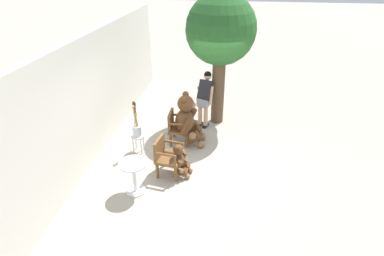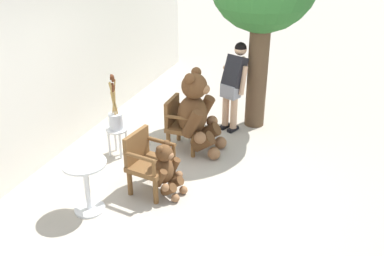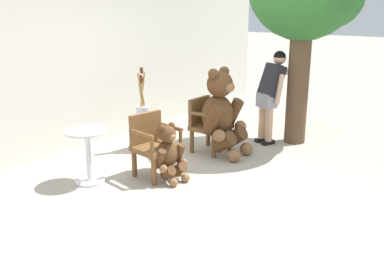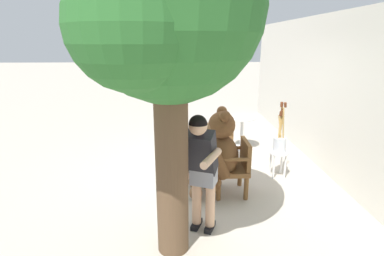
{
  "view_description": "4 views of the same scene",
  "coord_description": "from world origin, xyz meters",
  "px_view_note": "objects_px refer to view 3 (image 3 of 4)",
  "views": [
    {
      "loc": [
        -5.86,
        -0.76,
        4.2
      ],
      "look_at": [
        -0.14,
        0.04,
        0.9
      ],
      "focal_mm": 28.0,
      "sensor_mm": 36.0,
      "label": 1
    },
    {
      "loc": [
        -5.16,
        -1.79,
        3.45
      ],
      "look_at": [
        -0.28,
        0.0,
        0.88
      ],
      "focal_mm": 40.0,
      "sensor_mm": 36.0,
      "label": 2
    },
    {
      "loc": [
        -4.76,
        -3.24,
        2.27
      ],
      "look_at": [
        -0.08,
        0.29,
        0.59
      ],
      "focal_mm": 40.0,
      "sensor_mm": 36.0,
      "label": 3
    },
    {
      "loc": [
        4.92,
        -0.3,
        2.32
      ],
      "look_at": [
        0.09,
        -0.12,
        0.91
      ],
      "focal_mm": 28.0,
      "sensor_mm": 36.0,
      "label": 4
    }
  ],
  "objects_px": {
    "wooden_chair_left": "(154,143)",
    "teddy_bear_large": "(222,113)",
    "person_visitor": "(271,90)",
    "wooden_chair_right": "(208,123)",
    "teddy_bear_small": "(169,153)",
    "round_side_table": "(88,150)",
    "brush_bucket": "(143,110)",
    "white_stool": "(143,128)"
  },
  "relations": [
    {
      "from": "brush_bucket",
      "to": "wooden_chair_right",
      "type": "bearing_deg",
      "value": -57.26
    },
    {
      "from": "round_side_table",
      "to": "brush_bucket",
      "type": "bearing_deg",
      "value": 14.17
    },
    {
      "from": "teddy_bear_large",
      "to": "person_visitor",
      "type": "relative_size",
      "value": 0.88
    },
    {
      "from": "teddy_bear_large",
      "to": "teddy_bear_small",
      "type": "relative_size",
      "value": 1.74
    },
    {
      "from": "brush_bucket",
      "to": "white_stool",
      "type": "bearing_deg",
      "value": 29.96
    },
    {
      "from": "person_visitor",
      "to": "brush_bucket",
      "type": "bearing_deg",
      "value": 137.12
    },
    {
      "from": "wooden_chair_right",
      "to": "teddy_bear_small",
      "type": "xyz_separation_m",
      "value": [
        -1.31,
        -0.28,
        -0.08
      ]
    },
    {
      "from": "teddy_bear_large",
      "to": "person_visitor",
      "type": "bearing_deg",
      "value": -17.96
    },
    {
      "from": "person_visitor",
      "to": "brush_bucket",
      "type": "xyz_separation_m",
      "value": [
        -1.58,
        1.46,
        -0.25
      ]
    },
    {
      "from": "teddy_bear_large",
      "to": "round_side_table",
      "type": "bearing_deg",
      "value": 158.75
    },
    {
      "from": "teddy_bear_large",
      "to": "brush_bucket",
      "type": "distance_m",
      "value": 1.27
    },
    {
      "from": "wooden_chair_left",
      "to": "teddy_bear_large",
      "type": "relative_size",
      "value": 0.63
    },
    {
      "from": "wooden_chair_left",
      "to": "teddy_bear_large",
      "type": "bearing_deg",
      "value": -11.13
    },
    {
      "from": "teddy_bear_small",
      "to": "person_visitor",
      "type": "xyz_separation_m",
      "value": [
        2.32,
        -0.3,
        0.53
      ]
    },
    {
      "from": "brush_bucket",
      "to": "round_side_table",
      "type": "relative_size",
      "value": 1.23
    },
    {
      "from": "person_visitor",
      "to": "teddy_bear_large",
      "type": "bearing_deg",
      "value": 162.04
    },
    {
      "from": "wooden_chair_left",
      "to": "teddy_bear_large",
      "type": "distance_m",
      "value": 1.34
    },
    {
      "from": "teddy_bear_large",
      "to": "person_visitor",
      "type": "height_order",
      "value": "person_visitor"
    },
    {
      "from": "wooden_chair_right",
      "to": "round_side_table",
      "type": "bearing_deg",
      "value": 165.36
    },
    {
      "from": "round_side_table",
      "to": "wooden_chair_right",
      "type": "bearing_deg",
      "value": -14.64
    },
    {
      "from": "teddy_bear_large",
      "to": "person_visitor",
      "type": "distance_m",
      "value": 1.09
    },
    {
      "from": "teddy_bear_small",
      "to": "white_stool",
      "type": "xyz_separation_m",
      "value": [
        0.74,
        1.17,
        -0.03
      ]
    },
    {
      "from": "person_visitor",
      "to": "round_side_table",
      "type": "bearing_deg",
      "value": 159.84
    },
    {
      "from": "wooden_chair_left",
      "to": "brush_bucket",
      "type": "height_order",
      "value": "brush_bucket"
    },
    {
      "from": "wooden_chair_left",
      "to": "teddy_bear_large",
      "type": "xyz_separation_m",
      "value": [
        1.29,
        -0.25,
        0.21
      ]
    },
    {
      "from": "person_visitor",
      "to": "round_side_table",
      "type": "height_order",
      "value": "person_visitor"
    },
    {
      "from": "round_side_table",
      "to": "person_visitor",
      "type": "bearing_deg",
      "value": -20.16
    },
    {
      "from": "brush_bucket",
      "to": "round_side_table",
      "type": "distance_m",
      "value": 1.49
    },
    {
      "from": "wooden_chair_right",
      "to": "white_stool",
      "type": "xyz_separation_m",
      "value": [
        -0.57,
        0.88,
        -0.11
      ]
    },
    {
      "from": "wooden_chair_left",
      "to": "teddy_bear_large",
      "type": "height_order",
      "value": "teddy_bear_large"
    },
    {
      "from": "wooden_chair_left",
      "to": "person_visitor",
      "type": "bearing_deg",
      "value": -14.17
    },
    {
      "from": "wooden_chair_right",
      "to": "white_stool",
      "type": "relative_size",
      "value": 1.87
    },
    {
      "from": "teddy_bear_large",
      "to": "teddy_bear_small",
      "type": "distance_m",
      "value": 1.34
    },
    {
      "from": "wooden_chair_right",
      "to": "brush_bucket",
      "type": "relative_size",
      "value": 0.97
    },
    {
      "from": "teddy_bear_large",
      "to": "wooden_chair_left",
      "type": "bearing_deg",
      "value": 168.87
    },
    {
      "from": "teddy_bear_small",
      "to": "brush_bucket",
      "type": "bearing_deg",
      "value": 57.56
    },
    {
      "from": "wooden_chair_right",
      "to": "white_stool",
      "type": "height_order",
      "value": "wooden_chair_right"
    },
    {
      "from": "wooden_chair_right",
      "to": "teddy_bear_large",
      "type": "bearing_deg",
      "value": -89.6
    },
    {
      "from": "wooden_chair_right",
      "to": "teddy_bear_large",
      "type": "height_order",
      "value": "teddy_bear_large"
    },
    {
      "from": "teddy_bear_large",
      "to": "teddy_bear_small",
      "type": "height_order",
      "value": "teddy_bear_large"
    },
    {
      "from": "person_visitor",
      "to": "round_side_table",
      "type": "relative_size",
      "value": 2.16
    },
    {
      "from": "teddy_bear_large",
      "to": "wooden_chair_right",
      "type": "bearing_deg",
      "value": 90.4
    }
  ]
}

